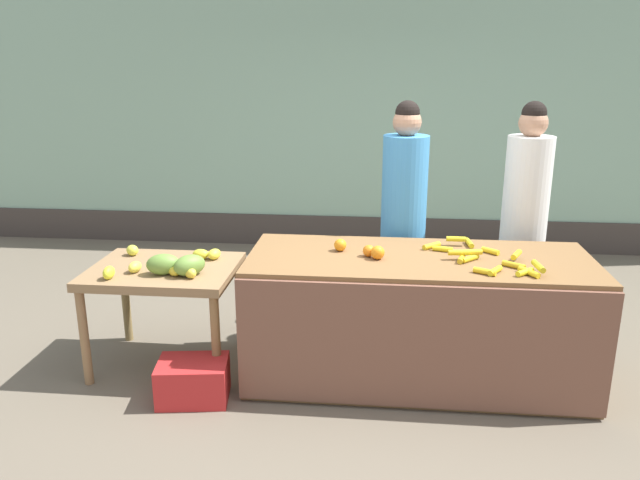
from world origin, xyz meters
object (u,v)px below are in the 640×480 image
at_px(vendor_woman_white_shirt, 524,222).
at_px(produce_crate, 193,381).
at_px(vendor_woman_blue_shirt, 403,221).
at_px(produce_sack, 290,290).

xyz_separation_m(vendor_woman_white_shirt, produce_crate, (-2.24, -1.23, -0.79)).
distance_m(vendor_woman_white_shirt, produce_crate, 2.68).
relative_size(vendor_woman_blue_shirt, vendor_woman_white_shirt, 1.00).
height_order(vendor_woman_blue_shirt, vendor_woman_white_shirt, vendor_woman_blue_shirt).
xyz_separation_m(produce_crate, produce_sack, (0.43, 1.31, 0.14)).
bearing_deg(vendor_woman_blue_shirt, produce_sack, 169.99).
height_order(vendor_woman_blue_shirt, produce_sack, vendor_woman_blue_shirt).
distance_m(vendor_woman_blue_shirt, produce_crate, 1.93).
distance_m(vendor_woman_blue_shirt, produce_sack, 1.13).
bearing_deg(vendor_woman_blue_shirt, produce_crate, -139.24).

